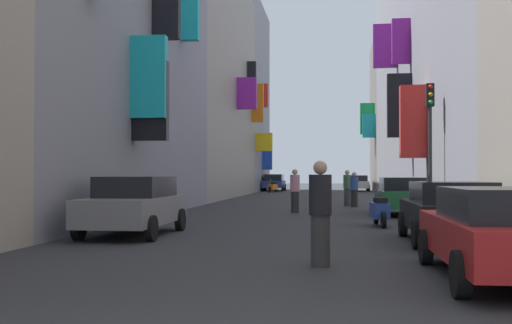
# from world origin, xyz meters

# --- Properties ---
(ground_plane) EXTENTS (140.00, 140.00, 0.00)m
(ground_plane) POSITION_xyz_m (0.00, 30.00, 0.00)
(ground_plane) COLOR #2D2D30
(building_left_mid_b) EXTENTS (7.33, 19.37, 15.40)m
(building_left_mid_b) POSITION_xyz_m (-7.99, 38.13, 7.70)
(building_left_mid_b) COLOR gray
(building_left_mid_b) RESTS_ON ground
(building_left_mid_c) EXTENTS (7.34, 12.20, 17.00)m
(building_left_mid_c) POSITION_xyz_m (-7.99, 53.89, 8.49)
(building_left_mid_c) COLOR gray
(building_left_mid_c) RESTS_ON ground
(building_right_mid_a) EXTENTS (7.34, 36.79, 16.16)m
(building_right_mid_a) POSITION_xyz_m (8.00, 31.57, 8.08)
(building_right_mid_a) COLOR gray
(building_right_mid_a) RESTS_ON ground
(building_right_mid_b) EXTENTS (7.25, 10.02, 13.60)m
(building_right_mid_b) POSITION_xyz_m (7.99, 54.98, 6.80)
(building_right_mid_b) COLOR slate
(building_right_mid_b) RESTS_ON ground
(parked_car_black) EXTENTS (1.96, 4.08, 1.37)m
(parked_car_black) POSITION_xyz_m (4.01, 11.40, 0.73)
(parked_car_black) COLOR black
(parked_car_black) RESTS_ON ground
(parked_car_blue) EXTENTS (1.99, 4.15, 1.51)m
(parked_car_blue) POSITION_xyz_m (-3.98, 53.82, 0.79)
(parked_car_blue) COLOR navy
(parked_car_blue) RESTS_ON ground
(parked_car_green) EXTENTS (1.87, 4.33, 1.41)m
(parked_car_green) POSITION_xyz_m (3.95, 21.06, 0.75)
(parked_car_green) COLOR #236638
(parked_car_green) RESTS_ON ground
(parked_car_grey) EXTENTS (1.91, 4.15, 1.47)m
(parked_car_grey) POSITION_xyz_m (-3.58, 12.31, 0.77)
(parked_car_grey) COLOR slate
(parked_car_grey) RESTS_ON ground
(parked_car_white) EXTENTS (1.93, 3.95, 1.42)m
(parked_car_white) POSITION_xyz_m (3.62, 53.92, 0.75)
(parked_car_white) COLOR white
(parked_car_white) RESTS_ON ground
(parked_car_red) EXTENTS (1.98, 4.46, 1.34)m
(parked_car_red) POSITION_xyz_m (3.88, 6.40, 0.72)
(parked_car_red) COLOR #B21E1E
(parked_car_red) RESTS_ON ground
(scooter_orange) EXTENTS (0.75, 1.73, 1.13)m
(scooter_orange) POSITION_xyz_m (-3.64, 49.37, 0.46)
(scooter_orange) COLOR orange
(scooter_orange) RESTS_ON ground
(scooter_blue) EXTENTS (0.53, 1.94, 1.13)m
(scooter_blue) POSITION_xyz_m (2.77, 15.75, 0.46)
(scooter_blue) COLOR #2D4CAD
(scooter_blue) RESTS_ON ground
(scooter_silver) EXTENTS (0.63, 1.80, 1.13)m
(scooter_silver) POSITION_xyz_m (2.98, 50.02, 0.46)
(scooter_silver) COLOR #ADADB2
(scooter_silver) RESTS_ON ground
(pedestrian_crossing) EXTENTS (0.46, 0.46, 1.76)m
(pedestrian_crossing) POSITION_xyz_m (1.20, 7.48, 0.88)
(pedestrian_crossing) COLOR #333333
(pedestrian_crossing) RESTS_ON ground
(pedestrian_near_left) EXTENTS (0.51, 0.51, 1.73)m
(pedestrian_near_left) POSITION_xyz_m (2.08, 27.49, 0.86)
(pedestrian_near_left) COLOR #3F3F3F
(pedestrian_near_left) RESTS_ON ground
(pedestrian_near_right) EXTENTS (0.46, 0.46, 1.74)m
(pedestrian_near_right) POSITION_xyz_m (-0.10, 21.89, 0.87)
(pedestrian_near_right) COLOR #2A2A2A
(pedestrian_near_right) RESTS_ON ground
(pedestrian_mid_street) EXTENTS (0.44, 0.44, 1.63)m
(pedestrian_mid_street) POSITION_xyz_m (2.38, 26.64, 0.81)
(pedestrian_mid_street) COLOR #262626
(pedestrian_mid_street) RESTS_ON ground
(traffic_light_near_corner) EXTENTS (0.26, 0.34, 4.51)m
(traffic_light_near_corner) POSITION_xyz_m (4.57, 18.02, 3.05)
(traffic_light_near_corner) COLOR #2D2D2D
(traffic_light_near_corner) RESTS_ON ground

